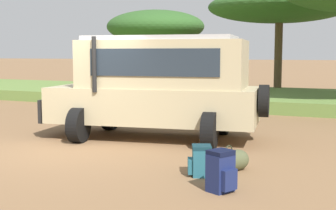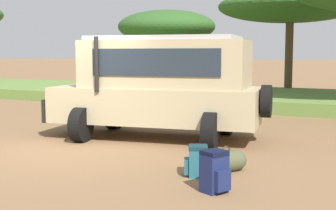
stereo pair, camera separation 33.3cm
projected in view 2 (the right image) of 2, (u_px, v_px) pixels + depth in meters
ground_plane at (66, 150)px, 9.93m from camera, size 320.00×320.00×0.00m
grass_bank at (236, 97)px, 19.73m from camera, size 120.00×7.00×0.44m
safari_vehicle at (161, 85)px, 11.14m from camera, size 5.47×3.29×2.44m
backpack_beside_front_wheel at (215, 172)px, 6.85m from camera, size 0.46×0.44×0.62m
backpack_cluster_center at (197, 161)px, 7.76m from camera, size 0.48×0.46×0.51m
duffel_bag_low_black_case at (226, 162)px, 8.04m from camera, size 0.60×0.75×0.46m
acacia_tree_left_mid at (166, 27)px, 26.91m from camera, size 5.69×5.29×4.54m
acacia_tree_centre_back at (290, 6)px, 21.62m from camera, size 6.74×6.14×4.99m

